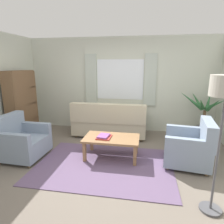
% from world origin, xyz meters
% --- Properties ---
extents(ground_plane, '(6.24, 6.24, 0.00)m').
position_xyz_m(ground_plane, '(0.00, 0.00, 0.00)').
color(ground_plane, '#6B6056').
extents(wall_back, '(5.32, 0.12, 2.60)m').
position_xyz_m(wall_back, '(0.00, 2.26, 1.30)').
color(wall_back, beige).
rests_on(wall_back, ground_plane).
extents(window_with_curtains, '(1.98, 0.07, 1.40)m').
position_xyz_m(window_with_curtains, '(0.00, 2.18, 1.45)').
color(window_with_curtains, white).
extents(area_rug, '(2.55, 1.78, 0.01)m').
position_xyz_m(area_rug, '(0.00, 0.00, 0.01)').
color(area_rug, '#604C6B').
rests_on(area_rug, ground_plane).
extents(couch, '(1.90, 0.82, 0.92)m').
position_xyz_m(couch, '(-0.19, 1.58, 0.37)').
color(couch, '#BCB293').
rests_on(couch, ground_plane).
extents(armchair_left, '(0.85, 0.87, 0.88)m').
position_xyz_m(armchair_left, '(-1.74, 0.06, 0.35)').
color(armchair_left, gray).
rests_on(armchair_left, ground_plane).
extents(armchair_right, '(0.92, 0.94, 0.88)m').
position_xyz_m(armchair_right, '(1.60, 0.34, 0.35)').
color(armchair_right, gray).
rests_on(armchair_right, ground_plane).
extents(coffee_table, '(1.10, 0.64, 0.44)m').
position_xyz_m(coffee_table, '(0.08, 0.35, 0.38)').
color(coffee_table, olive).
rests_on(coffee_table, ground_plane).
extents(book_stack_on_table, '(0.29, 0.33, 0.05)m').
position_xyz_m(book_stack_on_table, '(-0.07, 0.31, 0.46)').
color(book_stack_on_table, '#B23833').
rests_on(book_stack_on_table, coffee_table).
extents(potted_plant, '(1.10, 1.01, 1.24)m').
position_xyz_m(potted_plant, '(2.16, 1.74, 0.53)').
color(potted_plant, '#56565B').
rests_on(potted_plant, ground_plane).
extents(bookshelf, '(0.30, 0.94, 1.72)m').
position_xyz_m(bookshelf, '(-2.35, 1.15, 0.89)').
color(bookshelf, brown).
rests_on(bookshelf, ground_plane).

